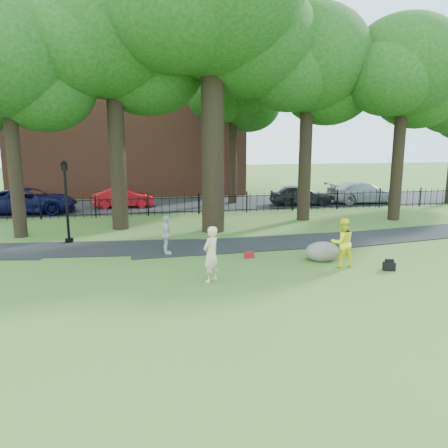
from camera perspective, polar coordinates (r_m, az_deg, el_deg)
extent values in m
plane|color=#3F6322|center=(14.98, 3.29, -6.40)|extent=(120.00, 120.00, 0.00)
cube|color=black|center=(18.86, 3.22, -2.71)|extent=(36.07, 3.85, 0.03)
cube|color=black|center=(30.37, -4.40, 2.58)|extent=(80.00, 7.00, 0.02)
cube|color=black|center=(26.30, -3.34, 3.50)|extent=(44.00, 0.04, 0.04)
cube|color=black|center=(26.42, -3.32, 1.70)|extent=(44.00, 0.04, 0.04)
cube|color=brown|center=(37.83, -12.28, 13.16)|extent=(18.00, 8.00, 12.00)
cylinder|color=black|center=(21.14, -1.50, 13.15)|extent=(1.10, 1.10, 10.50)
ellipsoid|color=#11380F|center=(23.05, 2.99, 23.13)|extent=(6.72, 6.72, 5.71)
ellipsoid|color=#11380F|center=(20.77, -6.21, 26.12)|extent=(6.30, 6.30, 5.36)
cylinder|color=black|center=(21.97, -25.79, 8.33)|extent=(0.60, 0.60, 7.70)
ellipsoid|color=#11380F|center=(22.22, -26.72, 18.84)|extent=(6.00, 6.00, 5.10)
ellipsoid|color=#11380F|center=(22.53, -22.51, 16.22)|extent=(4.80, 4.80, 4.08)
cylinder|color=black|center=(22.32, -13.85, 10.93)|extent=(0.80, 0.80, 9.10)
ellipsoid|color=#11380F|center=(22.84, -14.46, 23.08)|extent=(7.20, 7.20, 6.12)
ellipsoid|color=#11380F|center=(23.49, -9.99, 19.68)|extent=(5.76, 5.76, 4.90)
ellipsoid|color=#11380F|center=(22.08, -18.45, 21.23)|extent=(5.40, 5.40, 4.59)
cylinder|color=black|center=(24.58, 10.61, 10.24)|extent=(0.70, 0.70, 8.40)
ellipsoid|color=#11380F|center=(24.92, 11.00, 20.49)|extent=(6.60, 6.60, 5.61)
ellipsoid|color=#11380F|center=(26.09, 13.34, 17.31)|extent=(5.28, 5.28, 4.49)
ellipsoid|color=#11380F|center=(23.74, 8.45, 19.29)|extent=(4.95, 4.95, 4.21)
cylinder|color=black|center=(26.01, 21.85, 9.29)|extent=(0.64, 0.64, 8.05)
ellipsoid|color=#11380F|center=(26.28, 22.56, 18.59)|extent=(6.20, 6.20, 5.27)
ellipsoid|color=#11380F|center=(27.55, 23.95, 15.68)|extent=(4.96, 4.96, 4.22)
ellipsoid|color=#11380F|center=(25.01, 20.78, 17.53)|extent=(4.65, 4.65, 3.95)
imported|color=beige|center=(13.85, -1.70, -3.97)|extent=(0.78, 0.76, 1.80)
imported|color=#FFF915|center=(16.03, 15.20, -2.36)|extent=(0.88, 0.69, 1.75)
imported|color=#BBBCC0|center=(17.25, -7.55, -1.45)|extent=(0.44, 0.94, 1.56)
ellipsoid|color=slate|center=(16.80, 12.72, -3.36)|extent=(1.58, 1.39, 0.76)
cylinder|color=black|center=(20.04, -19.84, 2.09)|extent=(0.12, 0.12, 3.17)
cylinder|color=black|center=(20.31, -19.56, -2.05)|extent=(0.36, 0.36, 0.20)
cube|color=black|center=(19.86, -20.17, 7.03)|extent=(0.25, 0.25, 0.30)
cone|color=black|center=(19.85, -20.21, 7.60)|extent=(0.32, 0.32, 0.16)
cube|color=black|center=(16.24, 20.75, -5.19)|extent=(0.44, 0.33, 0.29)
cube|color=maroon|center=(16.79, 3.32, -4.06)|extent=(0.38, 0.30, 0.23)
imported|color=red|center=(29.57, -12.91, 3.37)|extent=(3.98, 1.47, 1.30)
imported|color=#0B0C38|center=(29.13, -24.10, 2.80)|extent=(5.66, 2.83, 1.54)
imported|color=black|center=(30.30, 9.98, 3.77)|extent=(4.25, 1.97, 1.41)
imported|color=#9D9FA5|center=(32.34, 17.69, 3.95)|extent=(5.19, 2.13, 1.50)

